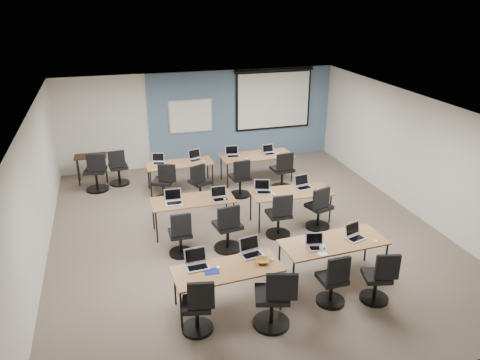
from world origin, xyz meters
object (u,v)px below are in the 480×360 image
object	(u,v)px
laptop_3	(355,234)
task_chair_4	(181,237)
task_chair_10	(241,181)
task_chair_11	(283,174)
laptop_5	(220,196)
spare_chair_a	(118,170)
laptop_2	(316,244)
task_chair_9	(200,185)
task_chair_5	(228,231)
projector_screen	(274,96)
task_chair_8	(164,185)
whiteboard	(191,116)
task_chair_3	(379,281)
laptop_9	(195,158)
laptop_0	(197,262)
task_chair_2	(333,284)
laptop_11	(269,152)
training_table_back_left	(180,165)
laptop_7	(303,185)
utility_table	(91,159)
task_chair_1	(274,303)
task_chair_6	(279,219)
training_table_back_right	(256,157)
task_chair_7	(319,211)
training_table_front_right	(333,244)
laptop_1	(251,250)
task_chair_0	(198,310)
training_table_mid_left	(193,202)
training_table_mid_right	(291,194)
laptop_6	(263,189)
spare_chair_b	(96,175)
training_table_front_left	(227,271)
laptop_8	(159,161)

from	to	relation	value
laptop_3	task_chair_4	world-z (taller)	laptop_3
task_chair_10	task_chair_11	bearing A→B (deg)	2.00
laptop_5	spare_chair_a	bearing A→B (deg)	120.70
laptop_2	task_chair_9	size ratio (longest dim) A/B	0.31
laptop_2	task_chair_5	size ratio (longest dim) A/B	0.29
projector_screen	task_chair_8	size ratio (longest dim) A/B	2.40
whiteboard	task_chair_5	xyz separation A→B (m)	(-0.25, -5.07, -1.02)
task_chair_3	laptop_9	world-z (taller)	laptop_9
task_chair_4	laptop_0	bearing A→B (deg)	-89.63
task_chair_5	task_chair_4	bearing A→B (deg)	167.21
task_chair_2	task_chair_3	distance (m)	0.76
laptop_11	training_table_back_left	bearing A→B (deg)	178.85
laptop_7	utility_table	bearing A→B (deg)	134.06
task_chair_1	task_chair_5	world-z (taller)	task_chair_1
task_chair_6	laptop_11	size ratio (longest dim) A/B	3.18
laptop_11	projector_screen	bearing A→B (deg)	64.77
laptop_2	laptop_7	world-z (taller)	laptop_7
laptop_9	task_chair_9	world-z (taller)	laptop_9
task_chair_5	laptop_9	bearing A→B (deg)	80.77
training_table_back_right	task_chair_7	distance (m)	3.01
task_chair_3	task_chair_7	xyz separation A→B (m)	(0.16, 2.62, 0.02)
training_table_front_right	utility_table	world-z (taller)	utility_table
whiteboard	laptop_1	distance (m)	6.51
task_chair_3	spare_chair_a	xyz separation A→B (m)	(-3.86, 6.33, 0.02)
training_table_back_right	laptop_1	bearing A→B (deg)	-109.71
utility_table	spare_chair_a	world-z (taller)	spare_chair_a
task_chair_0	spare_chair_a	bearing A→B (deg)	109.33
task_chair_1	task_chair_8	distance (m)	5.17
training_table_back_left	task_chair_5	world-z (taller)	task_chair_5
training_table_mid_left	task_chair_4	xyz separation A→B (m)	(-0.42, -0.94, -0.29)
projector_screen	training_table_mid_right	size ratio (longest dim) A/B	1.36
task_chair_3	task_chair_7	world-z (taller)	task_chair_7
task_chair_4	utility_table	xyz separation A→B (m)	(-1.66, 4.38, 0.25)
training_table_mid_left	laptop_6	world-z (taller)	laptop_6
laptop_3	task_chair_8	world-z (taller)	task_chair_8
task_chair_2	task_chair_5	distance (m)	2.45
training_table_mid_right	laptop_9	xyz separation A→B (m)	(-1.61, 2.58, 0.11)
laptop_0	spare_chair_b	size ratio (longest dim) A/B	0.35
training_table_front_left	task_chair_0	world-z (taller)	task_chair_0
training_table_front_right	training_table_back_left	bearing A→B (deg)	109.29
laptop_2	task_chair_6	world-z (taller)	task_chair_6
laptop_9	task_chair_4	bearing A→B (deg)	-125.58
projector_screen	laptop_6	xyz separation A→B (m)	(-1.70, -4.09, -1.09)
projector_screen	laptop_1	world-z (taller)	projector_screen
task_chair_7	laptop_8	xyz separation A→B (m)	(-3.02, 3.08, 0.38)
training_table_back_right	laptop_11	world-z (taller)	laptop_11
projector_screen	laptop_5	distance (m)	5.09
laptop_2	whiteboard	bearing A→B (deg)	109.52
task_chair_6	spare_chair_a	bearing A→B (deg)	128.91
laptop_3	task_chair_1	bearing A→B (deg)	-169.09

